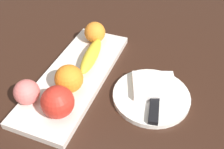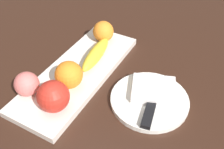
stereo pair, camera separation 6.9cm
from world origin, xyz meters
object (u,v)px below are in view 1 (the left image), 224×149
(dinner_plate, at_px, (151,96))
(fruit_tray, at_px, (76,75))
(knife, at_px, (154,105))
(peach, at_px, (27,92))
(orange_near_apple, at_px, (95,32))
(folded_napkin, at_px, (154,86))
(apple, at_px, (58,102))
(orange_near_banana, at_px, (69,79))
(banana, at_px, (91,56))

(dinner_plate, bearing_deg, fruit_tray, 90.00)
(fruit_tray, bearing_deg, knife, -98.95)
(peach, height_order, knife, peach)
(orange_near_apple, distance_m, peach, 0.31)
(folded_napkin, height_order, knife, folded_napkin)
(apple, xyz_separation_m, orange_near_banana, (0.08, 0.01, -0.00))
(knife, bearing_deg, orange_near_banana, 85.87)
(banana, bearing_deg, knife, -122.26)
(orange_near_apple, height_order, peach, orange_near_apple)
(orange_near_banana, bearing_deg, apple, -170.02)
(dinner_plate, relative_size, folded_napkin, 1.79)
(banana, xyz_separation_m, dinner_plate, (-0.07, -0.21, -0.03))
(banana, height_order, orange_near_apple, orange_near_apple)
(banana, bearing_deg, orange_near_apple, 10.51)
(apple, xyz_separation_m, knife, (0.11, -0.21, -0.04))
(orange_near_banana, height_order, knife, orange_near_banana)
(fruit_tray, relative_size, knife, 2.50)
(orange_near_apple, distance_m, orange_near_banana, 0.23)
(fruit_tray, relative_size, folded_napkin, 3.91)
(orange_near_apple, bearing_deg, banana, -162.72)
(folded_napkin, relative_size, knife, 0.64)
(apple, bearing_deg, dinner_plate, -52.86)
(orange_near_apple, bearing_deg, apple, -172.20)
(fruit_tray, distance_m, knife, 0.25)
(banana, xyz_separation_m, folded_napkin, (-0.04, -0.21, -0.02))
(apple, height_order, orange_near_banana, apple)
(apple, distance_m, orange_near_banana, 0.08)
(folded_napkin, bearing_deg, banana, 78.46)
(apple, height_order, orange_near_apple, apple)
(fruit_tray, distance_m, orange_near_banana, 0.08)
(knife, bearing_deg, orange_near_apple, 40.35)
(apple, relative_size, folded_napkin, 0.69)
(fruit_tray, distance_m, banana, 0.08)
(orange_near_banana, bearing_deg, orange_near_apple, 7.00)
(apple, relative_size, peach, 1.24)
(peach, height_order, dinner_plate, peach)
(apple, xyz_separation_m, folded_napkin, (0.17, -0.19, -0.04))
(apple, xyz_separation_m, peach, (0.01, 0.09, -0.01))
(dinner_plate, bearing_deg, knife, -156.44)
(folded_napkin, bearing_deg, apple, 131.70)
(orange_near_apple, distance_m, folded_napkin, 0.28)
(fruit_tray, xyz_separation_m, dinner_plate, (0.00, -0.23, -0.00))
(banana, distance_m, knife, 0.25)
(banana, distance_m, dinner_plate, 0.22)
(apple, distance_m, knife, 0.24)
(apple, relative_size, dinner_plate, 0.39)
(orange_near_apple, relative_size, orange_near_banana, 0.91)
(dinner_plate, distance_m, folded_napkin, 0.03)
(knife, bearing_deg, dinner_plate, 13.03)
(knife, bearing_deg, fruit_tray, 70.52)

